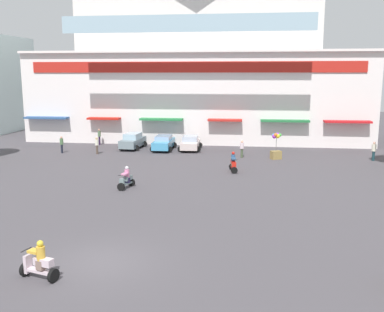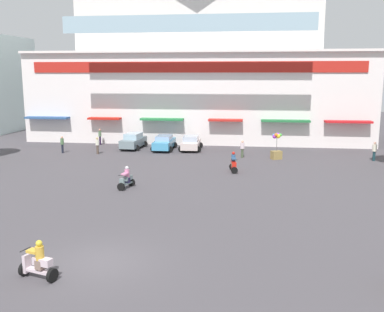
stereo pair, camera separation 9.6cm
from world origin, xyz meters
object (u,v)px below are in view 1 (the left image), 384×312
Objects in this scene: parked_car_0 at (133,141)px; scooter_rider_5 at (126,179)px; pedestrian_2 at (97,144)px; scooter_rider_0 at (39,263)px; parked_car_2 at (190,143)px; scooter_rider_2 at (233,164)px; pedestrian_0 at (99,135)px; pedestrian_4 at (242,148)px; pedestrian_1 at (374,150)px; pedestrian_3 at (62,143)px; balloon_vendor_cart at (276,147)px; parked_car_1 at (164,143)px.

scooter_rider_5 is (3.66, -15.53, -0.19)m from parked_car_0.
scooter_rider_0 is at bearing -75.30° from pedestrian_2.
parked_car_2 is 2.63× the size of scooter_rider_2.
pedestrian_4 is at bearing -19.77° from pedestrian_0.
scooter_rider_0 is at bearing -126.45° from pedestrian_1.
pedestrian_3 reaches higher than parked_car_2.
pedestrian_4 is at bearing 179.96° from pedestrian_1.
pedestrian_4 is (5.20, -3.43, 0.18)m from parked_car_2.
pedestrian_0 is 1.07× the size of pedestrian_3.
parked_car_2 is 6.24m from pedestrian_4.
pedestrian_1 is (12.13, 5.99, 0.31)m from scooter_rider_2.
pedestrian_3 is (-3.57, 0.12, -0.00)m from pedestrian_2.
parked_car_2 is 15.59m from scooter_rider_5.
scooter_rider_5 is (-2.30, -15.42, -0.12)m from parked_car_2.
pedestrian_1 reaches higher than scooter_rider_0.
parked_car_0 reaches higher than parked_car_2.
pedestrian_1 is (16.75, -3.44, 0.24)m from parked_car_2.
parked_car_0 is at bearing 171.12° from pedestrian_1.
balloon_vendor_cart is (3.62, 5.64, 0.45)m from scooter_rider_2.
pedestrian_4 reaches higher than parked_car_1.
scooter_rider_5 is 22.51m from pedestrian_1.
pedestrian_3 is (-1.95, -5.32, -0.08)m from pedestrian_0.
pedestrian_4 is at bearing 57.97° from scooter_rider_5.
pedestrian_4 is at bearing -33.40° from parked_car_2.
balloon_vendor_cart reaches higher than scooter_rider_5.
pedestrian_3 reaches higher than scooter_rider_2.
pedestrian_1 is 28.89m from pedestrian_3.
balloon_vendor_cart is at bearing 57.30° from scooter_rider_2.
parked_car_2 is 9.20m from pedestrian_2.
pedestrian_2 is at bearing 117.42° from scooter_rider_5.
parked_car_1 is at bearing 128.61° from scooter_rider_2.
pedestrian_0 reaches higher than parked_car_2.
scooter_rider_2 is at bearing 40.90° from scooter_rider_5.
pedestrian_0 reaches higher than scooter_rider_5.
pedestrian_2 is (-5.90, -3.03, 0.18)m from parked_car_1.
balloon_vendor_cart is (20.38, -0.57, 0.16)m from pedestrian_3.
pedestrian_2 is 1.03× the size of pedestrian_4.
scooter_rider_2 is 0.91× the size of pedestrian_0.
parked_car_2 is at bearing -11.65° from pedestrian_0.
pedestrian_0 is at bearing 160.23° from pedestrian_4.
parked_car_2 is 2.65× the size of scooter_rider_5.
balloon_vendor_cart is (10.54, 11.63, 0.49)m from scooter_rider_5.
parked_car_0 is at bearing 137.96° from scooter_rider_2.
scooter_rider_0 is 0.99× the size of scooter_rider_2.
pedestrian_1 is at bearing -11.62° from pedestrian_0.
scooter_rider_2 is at bearing -24.80° from pedestrian_2.
parked_car_1 is at bearing -17.78° from pedestrian_0.
pedestrian_2 is (-13.18, 6.09, 0.29)m from scooter_rider_2.
pedestrian_1 is (19.42, -3.13, 0.21)m from parked_car_1.
pedestrian_4 is (17.34, -0.21, -0.03)m from pedestrian_3.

